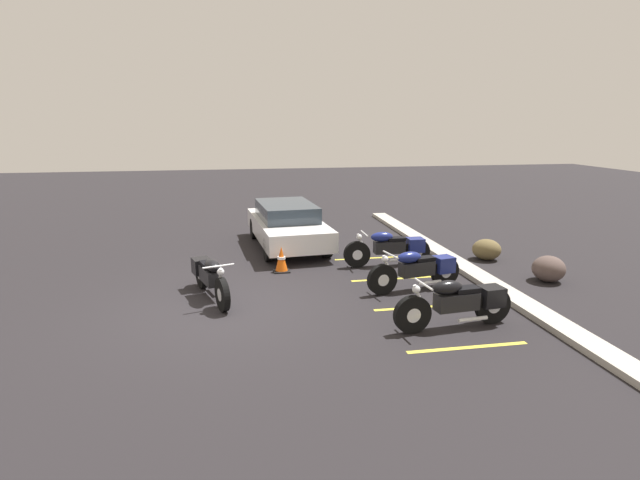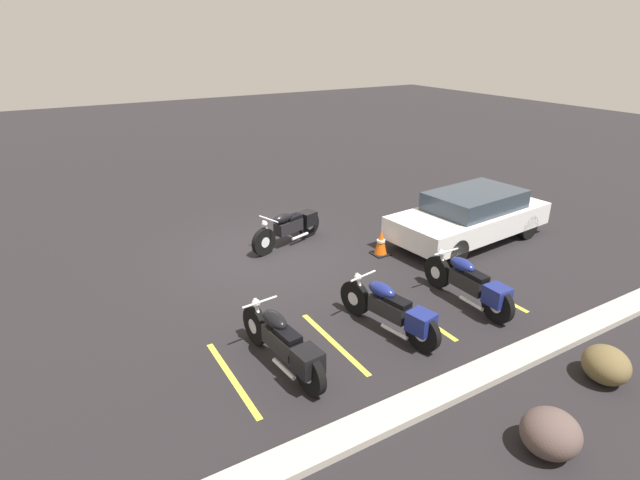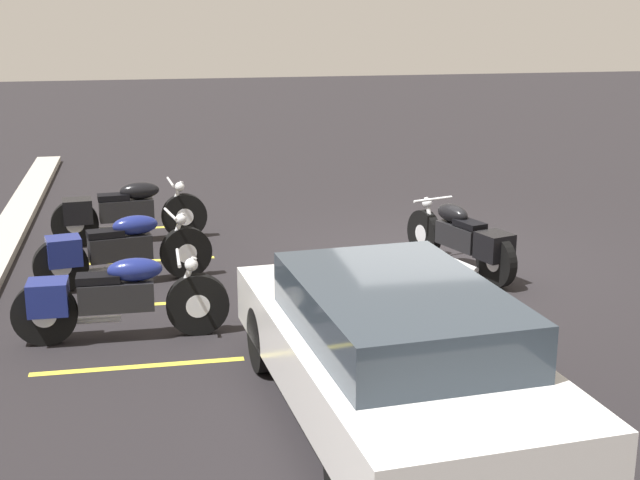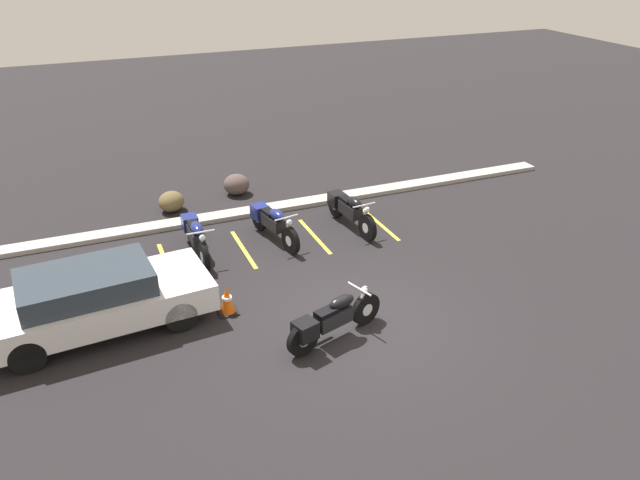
{
  "view_description": "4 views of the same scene",
  "coord_description": "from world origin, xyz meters",
  "px_view_note": "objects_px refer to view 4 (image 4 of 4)",
  "views": [
    {
      "loc": [
        9.53,
        0.25,
        3.61
      ],
      "look_at": [
        -0.93,
        2.14,
        1.09
      ],
      "focal_mm": 28.0,
      "sensor_mm": 36.0,
      "label": 1
    },
    {
      "loc": [
        4.57,
        10.1,
        4.99
      ],
      "look_at": [
        -0.58,
        1.42,
        0.74
      ],
      "focal_mm": 28.0,
      "sensor_mm": 36.0,
      "label": 2
    },
    {
      "loc": [
        -11.47,
        3.8,
        3.53
      ],
      "look_at": [
        -0.73,
        1.68,
        0.56
      ],
      "focal_mm": 50.0,
      "sensor_mm": 36.0,
      "label": 3
    },
    {
      "loc": [
        -4.62,
        -9.17,
        7.08
      ],
      "look_at": [
        0.01,
        2.04,
        0.93
      ],
      "focal_mm": 35.0,
      "sensor_mm": 36.0,
      "label": 4
    }
  ],
  "objects_px": {
    "motorcycle_black_featured": "(331,320)",
    "parked_bike_2": "(349,209)",
    "traffic_cone": "(227,300)",
    "parked_bike_0": "(195,235)",
    "parked_bike_1": "(272,222)",
    "landscape_rock_0": "(171,202)",
    "landscape_rock_1": "(237,184)",
    "car_white": "(95,298)"
  },
  "relations": [
    {
      "from": "parked_bike_0",
      "to": "traffic_cone",
      "type": "height_order",
      "value": "parked_bike_0"
    },
    {
      "from": "car_white",
      "to": "landscape_rock_0",
      "type": "relative_size",
      "value": 5.9
    },
    {
      "from": "parked_bike_0",
      "to": "landscape_rock_1",
      "type": "xyz_separation_m",
      "value": [
        1.89,
        3.17,
        -0.17
      ]
    },
    {
      "from": "parked_bike_1",
      "to": "motorcycle_black_featured",
      "type": "bearing_deg",
      "value": -15.22
    },
    {
      "from": "landscape_rock_0",
      "to": "parked_bike_1",
      "type": "bearing_deg",
      "value": -53.17
    },
    {
      "from": "car_white",
      "to": "landscape_rock_1",
      "type": "bearing_deg",
      "value": 47.22
    },
    {
      "from": "parked_bike_1",
      "to": "traffic_cone",
      "type": "relative_size",
      "value": 3.53
    },
    {
      "from": "parked_bike_0",
      "to": "motorcycle_black_featured",
      "type": "bearing_deg",
      "value": 19.52
    },
    {
      "from": "landscape_rock_0",
      "to": "parked_bike_0",
      "type": "bearing_deg",
      "value": -87.92
    },
    {
      "from": "car_white",
      "to": "traffic_cone",
      "type": "height_order",
      "value": "car_white"
    },
    {
      "from": "landscape_rock_1",
      "to": "parked_bike_1",
      "type": "bearing_deg",
      "value": -89.44
    },
    {
      "from": "parked_bike_1",
      "to": "landscape_rock_1",
      "type": "distance_m",
      "value": 3.18
    },
    {
      "from": "landscape_rock_0",
      "to": "landscape_rock_1",
      "type": "bearing_deg",
      "value": 13.65
    },
    {
      "from": "car_white",
      "to": "traffic_cone",
      "type": "distance_m",
      "value": 2.53
    },
    {
      "from": "motorcycle_black_featured",
      "to": "parked_bike_2",
      "type": "height_order",
      "value": "parked_bike_2"
    },
    {
      "from": "parked_bike_2",
      "to": "car_white",
      "type": "height_order",
      "value": "car_white"
    },
    {
      "from": "landscape_rock_0",
      "to": "landscape_rock_1",
      "type": "distance_m",
      "value": 2.04
    },
    {
      "from": "traffic_cone",
      "to": "parked_bike_1",
      "type": "bearing_deg",
      "value": 56.03
    },
    {
      "from": "traffic_cone",
      "to": "parked_bike_0",
      "type": "bearing_deg",
      "value": 90.21
    },
    {
      "from": "parked_bike_0",
      "to": "traffic_cone",
      "type": "relative_size",
      "value": 3.59
    },
    {
      "from": "parked_bike_2",
      "to": "traffic_cone",
      "type": "bearing_deg",
      "value": -60.66
    },
    {
      "from": "parked_bike_1",
      "to": "car_white",
      "type": "bearing_deg",
      "value": -72.15
    },
    {
      "from": "parked_bike_0",
      "to": "parked_bike_1",
      "type": "bearing_deg",
      "value": 90.18
    },
    {
      "from": "parked_bike_0",
      "to": "parked_bike_2",
      "type": "xyz_separation_m",
      "value": [
        4.01,
        -0.05,
        0.0
      ]
    },
    {
      "from": "parked_bike_0",
      "to": "parked_bike_2",
      "type": "height_order",
      "value": "parked_bike_2"
    },
    {
      "from": "motorcycle_black_featured",
      "to": "traffic_cone",
      "type": "xyz_separation_m",
      "value": [
        -1.56,
        1.67,
        -0.17
      ]
    },
    {
      "from": "parked_bike_2",
      "to": "traffic_cone",
      "type": "height_order",
      "value": "parked_bike_2"
    },
    {
      "from": "parked_bike_0",
      "to": "parked_bike_1",
      "type": "distance_m",
      "value": 1.92
    },
    {
      "from": "landscape_rock_0",
      "to": "motorcycle_black_featured",
      "type": "bearing_deg",
      "value": -76.93
    },
    {
      "from": "parked_bike_0",
      "to": "traffic_cone",
      "type": "bearing_deg",
      "value": 0.5
    },
    {
      "from": "parked_bike_0",
      "to": "parked_bike_1",
      "type": "height_order",
      "value": "parked_bike_0"
    },
    {
      "from": "traffic_cone",
      "to": "landscape_rock_1",
      "type": "bearing_deg",
      "value": 72.65
    },
    {
      "from": "car_white",
      "to": "landscape_rock_0",
      "type": "xyz_separation_m",
      "value": [
        2.36,
        5.08,
        -0.4
      ]
    },
    {
      "from": "parked_bike_1",
      "to": "landscape_rock_1",
      "type": "bearing_deg",
      "value": 169.72
    },
    {
      "from": "parked_bike_2",
      "to": "landscape_rock_0",
      "type": "height_order",
      "value": "parked_bike_2"
    },
    {
      "from": "landscape_rock_0",
      "to": "landscape_rock_1",
      "type": "xyz_separation_m",
      "value": [
        1.98,
        0.48,
        0.02
      ]
    },
    {
      "from": "motorcycle_black_featured",
      "to": "landscape_rock_0",
      "type": "xyz_separation_m",
      "value": [
        -1.67,
        7.2,
        -0.19
      ]
    },
    {
      "from": "parked_bike_1",
      "to": "landscape_rock_0",
      "type": "bearing_deg",
      "value": -154.02
    },
    {
      "from": "parked_bike_1",
      "to": "landscape_rock_0",
      "type": "distance_m",
      "value": 3.37
    },
    {
      "from": "motorcycle_black_featured",
      "to": "parked_bike_1",
      "type": "height_order",
      "value": "parked_bike_1"
    },
    {
      "from": "parked_bike_0",
      "to": "parked_bike_2",
      "type": "relative_size",
      "value": 0.99
    },
    {
      "from": "car_white",
      "to": "landscape_rock_1",
      "type": "xyz_separation_m",
      "value": [
        4.34,
        5.57,
        -0.38
      ]
    }
  ]
}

